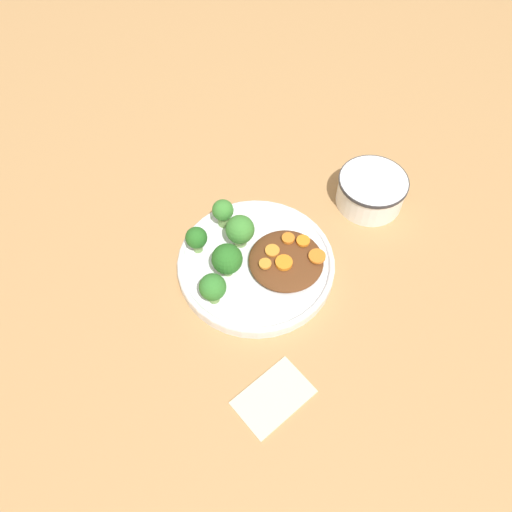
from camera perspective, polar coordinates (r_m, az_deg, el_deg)
The scene contains 16 objects.
ground_plane at distance 0.81m, azimuth 0.00°, elevation -1.36°, with size 4.00×4.00×0.00m, color tan.
plate at distance 0.80m, azimuth 0.00°, elevation -0.86°, with size 0.25×0.25×0.02m.
dip_bowl at distance 0.90m, azimuth 13.13°, elevation 7.32°, with size 0.12×0.12×0.06m.
stew_mound at distance 0.79m, azimuth 3.46°, elevation -0.51°, with size 0.12×0.12×0.02m, color #5B3319.
broccoli_floret_0 at distance 0.76m, azimuth -3.32°, elevation -0.39°, with size 0.05×0.05×0.06m.
broccoli_floret_1 at distance 0.79m, azimuth -1.73°, elevation 3.03°, with size 0.05×0.05×0.06m.
broccoli_floret_2 at distance 0.79m, azimuth -6.82°, elevation 2.00°, with size 0.04×0.04×0.05m.
broccoli_floret_3 at distance 0.82m, azimuth -4.03°, elevation 4.95°, with size 0.04×0.04×0.05m.
broccoli_floret_4 at distance 0.74m, azimuth -4.97°, elevation -3.65°, with size 0.04×0.04×0.06m.
carrot_slice_0 at distance 0.78m, azimuth 1.88°, elevation 0.62°, with size 0.02×0.02×0.00m, color orange.
carrot_slice_1 at distance 0.78m, azimuth 6.99°, elevation -0.03°, with size 0.03×0.03×0.00m, color orange.
carrot_slice_2 at distance 0.77m, azimuth 3.20°, elevation -0.77°, with size 0.03×0.03×0.01m, color orange.
carrot_slice_3 at distance 0.80m, azimuth 3.69°, elevation 2.02°, with size 0.02×0.02×0.01m, color orange.
carrot_slice_4 at distance 0.80m, azimuth 5.41°, elevation 1.73°, with size 0.02×0.02×0.01m, color orange.
carrot_slice_5 at distance 0.77m, azimuth 1.21°, elevation -0.80°, with size 0.02×0.02×0.00m, color orange.
napkin at distance 0.72m, azimuth 2.02°, elevation -15.79°, with size 0.11×0.08×0.01m.
Camera 1 is at (0.25, 0.36, 0.68)m, focal length 35.00 mm.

